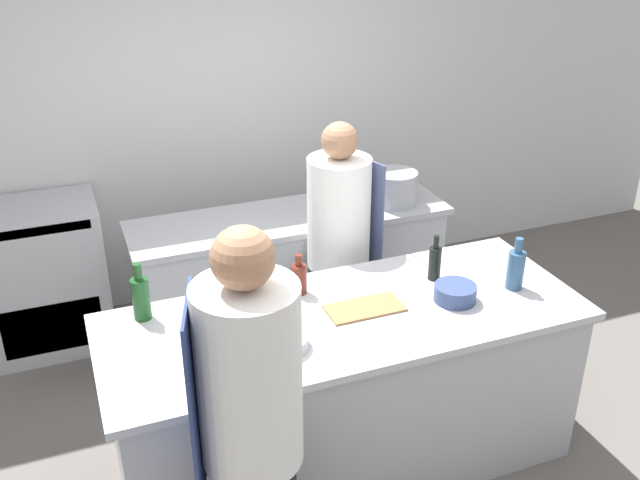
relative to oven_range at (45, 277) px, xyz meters
name	(u,v)px	position (x,y,z in m)	size (l,w,h in m)	color
ground_plane	(343,456)	(1.41, -1.78, -0.50)	(16.00, 16.00, 0.00)	#605B56
wall_back	(230,110)	(1.41, 0.35, 0.90)	(8.00, 0.06, 2.80)	silver
prep_counter	(344,388)	(1.41, -1.78, -0.04)	(2.43, 0.93, 0.92)	#A8AAAF
pass_counter	(291,277)	(1.55, -0.53, -0.04)	(2.10, 0.60, 0.92)	#A8AAAF
oven_range	(45,277)	(0.00, 0.00, 0.00)	(0.77, 0.60, 1.01)	#A8AAAF
chef_at_prep_near	(252,441)	(0.72, -2.47, 0.40)	(0.45, 0.43, 1.81)	black
chef_at_stove	(339,254)	(1.70, -0.99, 0.32)	(0.43, 0.42, 1.65)	black
bottle_olive_oil	(516,268)	(2.34, -1.86, 0.53)	(0.09, 0.09, 0.29)	#2D5175
bottle_vinegar	(141,297)	(0.47, -1.45, 0.54)	(0.09, 0.09, 0.30)	#19471E
bottle_wine	(219,328)	(0.76, -1.81, 0.51)	(0.07, 0.07, 0.23)	#B2A84C
bottle_cooking_oil	(299,278)	(1.27, -1.49, 0.51)	(0.08, 0.08, 0.22)	#5B2319
bottle_sauce	(435,262)	(2.00, -1.62, 0.52)	(0.07, 0.07, 0.26)	black
bowl_mixing_large	(280,342)	(1.02, -1.93, 0.45)	(0.26, 0.26, 0.06)	#B7BABC
bowl_prep_small	(455,293)	(1.98, -1.86, 0.46)	(0.22, 0.22, 0.09)	navy
cutting_board	(365,308)	(1.52, -1.77, 0.43)	(0.39, 0.20, 0.01)	olive
stockpot	(395,188)	(2.27, -0.60, 0.53)	(0.30, 0.30, 0.22)	#A8AAAF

